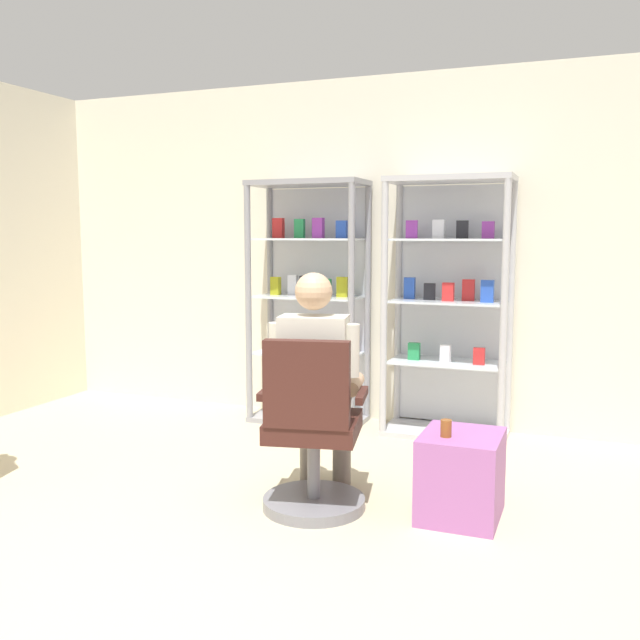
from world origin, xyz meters
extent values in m
plane|color=#C6B793|center=(0.00, 0.00, 0.00)|extent=(7.20, 7.20, 0.00)
cube|color=silver|center=(0.00, 3.00, 1.35)|extent=(6.00, 0.10, 2.70)
cylinder|color=gray|center=(-0.98, 2.50, 0.95)|extent=(0.05, 0.05, 1.90)
cylinder|color=gray|center=(-0.13, 2.50, 0.95)|extent=(0.05, 0.05, 1.90)
cylinder|color=gray|center=(-0.98, 2.90, 0.95)|extent=(0.05, 0.05, 1.90)
cylinder|color=gray|center=(-0.13, 2.90, 0.95)|extent=(0.05, 0.05, 1.90)
cube|color=gray|center=(-0.55, 2.70, 1.88)|extent=(0.90, 0.45, 0.04)
cube|color=gray|center=(-0.55, 2.70, 0.02)|extent=(0.90, 0.45, 0.04)
cube|color=silver|center=(-0.55, 2.92, 0.95)|extent=(0.84, 0.02, 1.80)
cube|color=silver|center=(-0.55, 2.70, 0.55)|extent=(0.82, 0.39, 0.02)
cube|color=silver|center=(-0.81, 2.68, 0.62)|extent=(0.09, 0.05, 0.13)
cube|color=black|center=(-0.63, 2.74, 0.62)|extent=(0.09, 0.04, 0.13)
cube|color=purple|center=(-0.46, 2.69, 0.63)|extent=(0.09, 0.04, 0.15)
cube|color=purple|center=(-0.27, 2.71, 0.63)|extent=(0.08, 0.04, 0.15)
cube|color=silver|center=(-0.55, 2.70, 1.00)|extent=(0.82, 0.39, 0.02)
cube|color=#999919|center=(-0.83, 2.69, 1.08)|extent=(0.08, 0.05, 0.14)
cube|color=silver|center=(-0.70, 2.73, 1.09)|extent=(0.08, 0.05, 0.16)
cube|color=black|center=(-0.56, 2.66, 1.09)|extent=(0.09, 0.06, 0.16)
cube|color=#268C4C|center=(-0.40, 2.69, 1.08)|extent=(0.09, 0.05, 0.14)
cube|color=#999919|center=(-0.26, 2.70, 1.09)|extent=(0.09, 0.05, 0.15)
cube|color=silver|center=(-0.55, 2.70, 1.45)|extent=(0.82, 0.39, 0.02)
cube|color=red|center=(-0.83, 2.75, 1.54)|extent=(0.09, 0.05, 0.16)
cube|color=#268C4C|center=(-0.64, 2.74, 1.53)|extent=(0.09, 0.05, 0.15)
cube|color=purple|center=(-0.46, 2.70, 1.54)|extent=(0.09, 0.06, 0.16)
cube|color=#264CB2|center=(-0.27, 2.70, 1.53)|extent=(0.09, 0.05, 0.13)
cylinder|color=#B7B7BC|center=(0.13, 2.50, 0.95)|extent=(0.05, 0.05, 1.90)
cylinder|color=#B7B7BC|center=(0.98, 2.50, 0.95)|extent=(0.05, 0.05, 1.90)
cylinder|color=#B7B7BC|center=(0.13, 2.90, 0.95)|extent=(0.05, 0.05, 1.90)
cylinder|color=#B7B7BC|center=(0.98, 2.90, 0.95)|extent=(0.05, 0.05, 1.90)
cube|color=#B7B7BC|center=(0.55, 2.70, 1.88)|extent=(0.90, 0.45, 0.04)
cube|color=#B7B7BC|center=(0.55, 2.70, 0.02)|extent=(0.90, 0.45, 0.04)
cube|color=silver|center=(0.55, 2.92, 0.95)|extent=(0.84, 0.02, 1.80)
cube|color=silver|center=(0.55, 2.70, 0.55)|extent=(0.82, 0.39, 0.02)
cube|color=#268C4C|center=(0.31, 2.68, 0.62)|extent=(0.09, 0.05, 0.13)
cube|color=silver|center=(0.55, 2.66, 0.62)|extent=(0.08, 0.05, 0.13)
cube|color=red|center=(0.79, 2.65, 0.62)|extent=(0.08, 0.04, 0.12)
cube|color=silver|center=(0.55, 2.70, 1.00)|extent=(0.82, 0.39, 0.02)
cube|color=#264CB2|center=(0.25, 2.75, 1.09)|extent=(0.08, 0.05, 0.16)
cube|color=black|center=(0.41, 2.71, 1.07)|extent=(0.09, 0.04, 0.12)
cube|color=red|center=(0.56, 2.66, 1.07)|extent=(0.08, 0.05, 0.13)
cube|color=red|center=(0.69, 2.74, 1.09)|extent=(0.09, 0.04, 0.16)
cube|color=#264CB2|center=(0.84, 2.67, 1.09)|extent=(0.09, 0.05, 0.16)
cube|color=silver|center=(0.55, 2.70, 1.45)|extent=(0.82, 0.39, 0.02)
cube|color=purple|center=(0.28, 2.69, 1.52)|extent=(0.09, 0.05, 0.13)
cube|color=silver|center=(0.47, 2.73, 1.53)|extent=(0.09, 0.05, 0.14)
cube|color=black|center=(0.63, 2.75, 1.52)|extent=(0.08, 0.04, 0.13)
cube|color=purple|center=(0.82, 2.75, 1.52)|extent=(0.09, 0.04, 0.12)
cylinder|color=slate|center=(0.16, 1.04, 0.03)|extent=(0.56, 0.56, 0.06)
cylinder|color=slate|center=(0.16, 1.04, 0.24)|extent=(0.07, 0.07, 0.41)
cube|color=#3F1E19|center=(0.16, 1.04, 0.46)|extent=(0.57, 0.57, 0.10)
cube|color=#3F1E19|center=(0.21, 0.83, 0.73)|extent=(0.45, 0.17, 0.45)
cube|color=#3F1E19|center=(0.42, 1.09, 0.64)|extent=(0.10, 0.30, 0.04)
cube|color=#3F1E19|center=(-0.09, 0.99, 0.64)|extent=(0.10, 0.30, 0.04)
cylinder|color=slate|center=(0.22, 1.26, 0.56)|extent=(0.22, 0.42, 0.14)
cylinder|color=slate|center=(0.18, 1.45, 0.28)|extent=(0.11, 0.11, 0.56)
cylinder|color=slate|center=(0.02, 1.21, 0.56)|extent=(0.22, 0.42, 0.14)
cylinder|color=slate|center=(-0.02, 1.41, 0.28)|extent=(0.11, 0.11, 0.56)
cube|color=beige|center=(0.16, 1.04, 0.81)|extent=(0.40, 0.29, 0.50)
sphere|color=tan|center=(0.16, 1.04, 1.19)|extent=(0.20, 0.20, 0.20)
cylinder|color=beige|center=(0.36, 1.08, 0.88)|extent=(0.09, 0.09, 0.28)
cylinder|color=tan|center=(0.32, 1.26, 0.66)|extent=(0.14, 0.31, 0.08)
cylinder|color=beige|center=(-0.03, 1.00, 0.88)|extent=(0.09, 0.09, 0.28)
cylinder|color=tan|center=(-0.07, 1.17, 0.66)|extent=(0.14, 0.31, 0.08)
cube|color=#9E599E|center=(0.93, 1.21, 0.23)|extent=(0.41, 0.46, 0.45)
cylinder|color=brown|center=(0.86, 1.13, 0.50)|extent=(0.06, 0.06, 0.09)
camera|label=1|loc=(1.54, -2.38, 1.49)|focal=39.43mm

